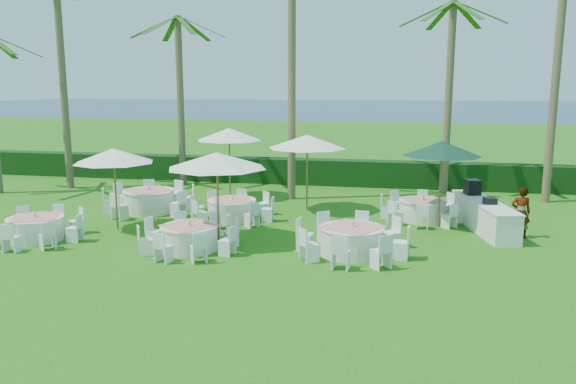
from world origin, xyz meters
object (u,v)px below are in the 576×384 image
banquet_table_c (352,240)px  umbrella_green (442,149)px  umbrella_d (307,142)px  buffet_table (484,214)px  banquet_table_a (36,228)px  umbrella_c (229,134)px  staff_person (521,212)px  umbrella_a (114,156)px  banquet_table_d (149,200)px  banquet_table_e (232,209)px  banquet_table_b (189,237)px  banquet_table_f (422,210)px  umbrella_b (217,160)px

banquet_table_c → umbrella_green: bearing=55.8°
umbrella_d → buffet_table: umbrella_d is taller
banquet_table_a → umbrella_c: bearing=63.4°
umbrella_green → buffet_table: umbrella_green is taller
banquet_table_c → umbrella_c: umbrella_c is taller
banquet_table_a → staff_person: size_ratio=1.79×
umbrella_a → umbrella_green: size_ratio=0.93×
banquet_table_d → banquet_table_e: size_ratio=1.11×
banquet_table_a → banquet_table_c: size_ratio=0.91×
banquet_table_b → banquet_table_f: bearing=37.3°
umbrella_c → umbrella_d: umbrella_c is taller
banquet_table_e → umbrella_b: size_ratio=0.99×
banquet_table_b → umbrella_green: umbrella_green is taller
banquet_table_c → banquet_table_d: bearing=154.0°
umbrella_d → umbrella_green: 4.97m
banquet_table_d → staff_person: (12.87, -1.03, 0.36)m
umbrella_d → staff_person: bearing=-18.8°
umbrella_c → buffet_table: (9.76, -3.49, -2.16)m
banquet_table_b → buffet_table: size_ratio=0.68×
staff_person → banquet_table_d: bearing=-4.2°
banquet_table_f → umbrella_green: 2.43m
umbrella_d → umbrella_a: bearing=-144.9°
umbrella_c → umbrella_green: 8.99m
umbrella_c → umbrella_b: bearing=-75.5°
umbrella_b → umbrella_green: umbrella_green is taller
umbrella_d → buffet_table: size_ratio=0.69×
banquet_table_e → umbrella_d: (2.32, 2.00, 2.23)m
umbrella_b → banquet_table_b: bearing=-120.3°
banquet_table_e → banquet_table_b: bearing=-91.7°
umbrella_a → buffet_table: umbrella_a is taller
umbrella_b → buffet_table: umbrella_b is taller
banquet_table_b → umbrella_a: 4.22m
banquet_table_b → umbrella_a: size_ratio=1.08×
banquet_table_c → banquet_table_e: banquet_table_c is taller
umbrella_b → banquet_table_e: bearing=98.9°
banquet_table_a → banquet_table_b: (4.99, -0.02, -0.00)m
umbrella_a → umbrella_b: umbrella_b is taller
banquet_table_f → umbrella_a: 10.61m
umbrella_d → umbrella_green: bearing=-17.5°
umbrella_c → umbrella_d: (3.61, -1.86, -0.05)m
umbrella_d → banquet_table_e: bearing=-139.2°
banquet_table_e → umbrella_green: umbrella_green is taller
banquet_table_d → umbrella_c: (2.14, 3.25, 2.23)m
banquet_table_d → umbrella_green: (10.48, -0.10, 2.18)m
banquet_table_d → umbrella_green: 10.71m
umbrella_b → banquet_table_d: bearing=138.5°
umbrella_d → banquet_table_a: bearing=-142.2°
banquet_table_d → banquet_table_f: banquet_table_d is taller
banquet_table_f → buffet_table: (1.93, -0.94, 0.13)m
umbrella_b → umbrella_green: (6.61, 3.33, 0.13)m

